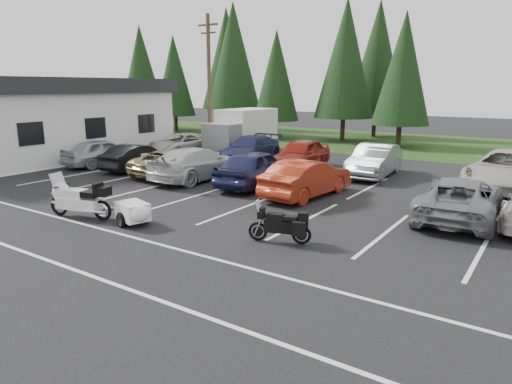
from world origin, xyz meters
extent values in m
plane|color=black|center=(0.00, 0.00, 0.00)|extent=(120.00, 120.00, 0.00)
cube|color=#1B3711|center=(0.00, 24.00, 0.01)|extent=(80.00, 16.00, 0.01)
cube|color=gray|center=(4.00, 55.00, 0.00)|extent=(70.00, 50.00, 0.02)
cylinder|color=#473321|center=(-10.00, 12.00, 4.50)|extent=(0.26, 0.26, 9.00)
cube|color=#473321|center=(-10.00, 12.00, 8.30)|extent=(1.60, 0.12, 0.12)
cube|color=#473321|center=(-10.00, 12.00, 7.80)|extent=(1.20, 0.10, 0.10)
cube|color=silver|center=(0.00, 2.00, 0.00)|extent=(32.00, 16.00, 0.01)
cylinder|color=#332316|center=(-28.00, 22.50, 1.25)|extent=(0.36, 0.36, 2.50)
cone|color=black|center=(-28.00, 22.50, 6.24)|extent=(4.58, 4.58, 8.84)
cylinder|color=#332316|center=(-22.00, 21.20, 1.08)|extent=(0.36, 0.36, 2.16)
cone|color=black|center=(-22.00, 21.20, 5.40)|extent=(3.96, 3.96, 7.65)
cylinder|color=#332316|center=(-16.00, 22.80, 1.39)|extent=(0.36, 0.36, 2.78)
cone|color=black|center=(-16.00, 22.80, 6.96)|extent=(5.10, 5.10, 9.86)
cylinder|color=#332316|center=(-10.50, 21.40, 1.06)|extent=(0.36, 0.36, 2.11)
cone|color=black|center=(-10.50, 21.40, 5.28)|extent=(3.87, 3.87, 7.48)
cylinder|color=#332316|center=(-5.00, 22.90, 1.31)|extent=(0.36, 0.36, 2.62)
cone|color=black|center=(-5.00, 22.90, 6.54)|extent=(4.80, 4.80, 9.27)
cylinder|color=#332316|center=(0.00, 21.60, 1.13)|extent=(0.36, 0.36, 2.26)
cone|color=black|center=(0.00, 21.60, 5.64)|extent=(4.14, 4.14, 7.99)
cylinder|color=#332316|center=(-20.00, 27.00, 1.44)|extent=(0.36, 0.36, 2.88)
cone|color=black|center=(-20.00, 27.00, 7.20)|extent=(5.28, 5.28, 10.20)
cylinder|color=#332316|center=(-4.00, 27.50, 1.36)|extent=(0.36, 0.36, 2.71)
cone|color=black|center=(-4.00, 27.50, 6.78)|extent=(4.97, 4.97, 9.61)
imported|color=#A7A8AC|center=(-11.50, 4.22, 0.77)|extent=(2.17, 4.65, 1.54)
imported|color=black|center=(-8.80, 4.38, 0.70)|extent=(1.72, 4.32, 1.40)
imported|color=#8A7C50|center=(-5.98, 4.36, 0.68)|extent=(2.47, 4.97, 1.35)
imported|color=beige|center=(-4.36, 4.20, 0.78)|extent=(2.37, 5.46, 1.56)
imported|color=#1B1F45|center=(-1.27, 4.58, 0.84)|extent=(2.46, 5.08, 1.67)
imported|color=maroon|center=(1.63, 4.03, 0.77)|extent=(2.02, 4.78, 1.53)
imported|color=slate|center=(7.44, 4.01, 0.72)|extent=(2.70, 5.34, 1.45)
imported|color=silver|center=(-10.65, 9.71, 0.70)|extent=(2.46, 5.12, 1.41)
imported|color=#1A1D41|center=(-5.40, 10.05, 0.76)|extent=(2.56, 5.37, 1.51)
imported|color=maroon|center=(-1.67, 9.51, 0.81)|extent=(2.08, 4.81, 1.62)
imported|color=slate|center=(2.41, 9.79, 0.80)|extent=(2.03, 4.95, 1.60)
imported|color=#B4B2A5|center=(8.23, 10.31, 0.84)|extent=(3.36, 6.27, 1.67)
camera|label=1|loc=(10.06, -12.22, 4.43)|focal=32.00mm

